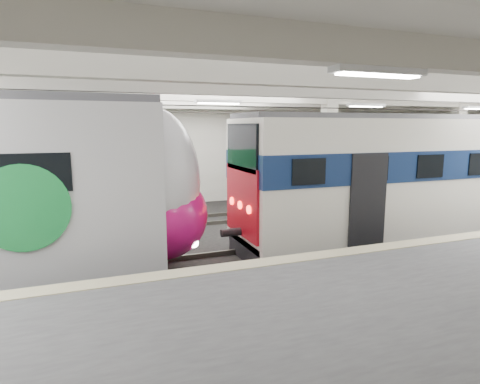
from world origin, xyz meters
name	(u,v)px	position (x,y,z in m)	size (l,w,h in m)	color
station_hall	(263,161)	(0.00, -1.74, 3.24)	(36.00, 24.00, 5.75)	black
older_rer	(418,176)	(6.87, 0.00, 2.37)	(13.75, 3.03, 4.52)	white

